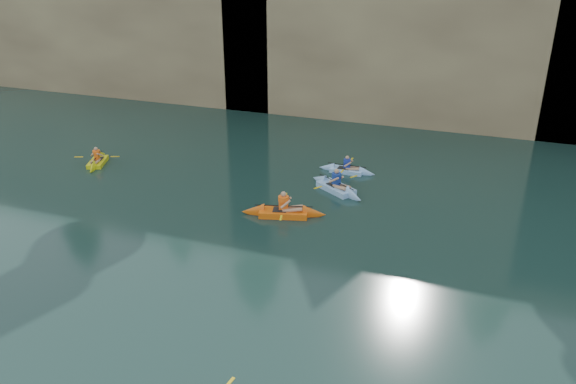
% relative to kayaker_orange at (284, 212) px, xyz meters
% --- Properties ---
extents(ground, '(160.00, 160.00, 0.00)m').
position_rel_kayaker_orange_xyz_m(ground, '(0.88, -7.79, -0.16)').
color(ground, black).
rests_on(ground, ground).
extents(cliff, '(70.00, 16.00, 12.00)m').
position_rel_kayaker_orange_xyz_m(cliff, '(0.88, 22.21, 5.84)').
color(cliff, tan).
rests_on(cliff, ground).
extents(cliff_slab_west, '(26.00, 2.40, 10.56)m').
position_rel_kayaker_orange_xyz_m(cliff_slab_west, '(-19.12, 14.81, 5.12)').
color(cliff_slab_west, '#98875C').
rests_on(cliff_slab_west, ground).
extents(cliff_slab_center, '(24.00, 2.40, 11.40)m').
position_rel_kayaker_orange_xyz_m(cliff_slab_center, '(2.88, 14.81, 5.54)').
color(cliff_slab_center, '#98875C').
rests_on(cliff_slab_center, ground).
extents(sea_cave_west, '(4.50, 1.00, 4.00)m').
position_rel_kayaker_orange_xyz_m(sea_cave_west, '(-17.12, 14.16, 1.84)').
color(sea_cave_west, black).
rests_on(sea_cave_west, ground).
extents(sea_cave_center, '(3.50, 1.00, 3.20)m').
position_rel_kayaker_orange_xyz_m(sea_cave_center, '(-3.12, 14.16, 1.44)').
color(sea_cave_center, black).
rests_on(sea_cave_center, ground).
extents(sea_cave_east, '(5.00, 1.00, 4.50)m').
position_rel_kayaker_orange_xyz_m(sea_cave_east, '(10.88, 14.16, 2.09)').
color(sea_cave_east, black).
rests_on(sea_cave_east, ground).
extents(kayaker_orange, '(3.51, 2.49, 1.31)m').
position_rel_kayaker_orange_xyz_m(kayaker_orange, '(0.00, 0.00, 0.00)').
color(kayaker_orange, '#EA5E0E').
rests_on(kayaker_orange, ground).
extents(kayaker_ltblue_near, '(3.13, 2.43, 1.28)m').
position_rel_kayaker_orange_xyz_m(kayaker_ltblue_near, '(1.32, 3.14, -0.00)').
color(kayaker_ltblue_near, '#8AB8E8').
rests_on(kayaker_ltblue_near, ground).
extents(kayaker_yellow, '(2.08, 2.76, 1.11)m').
position_rel_kayaker_orange_xyz_m(kayaker_yellow, '(-10.72, 2.28, -0.02)').
color(kayaker_yellow, yellow).
rests_on(kayaker_yellow, ground).
extents(kayaker_ltblue_mid, '(2.78, 2.11, 1.05)m').
position_rel_kayaker_orange_xyz_m(kayaker_ltblue_mid, '(1.22, 5.42, -0.03)').
color(kayaker_ltblue_mid, '#97C7FD').
rests_on(kayaker_ltblue_mid, ground).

